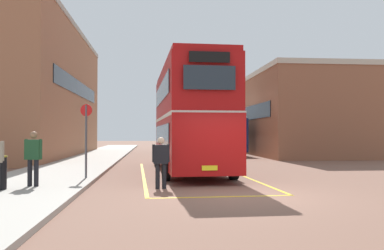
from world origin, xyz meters
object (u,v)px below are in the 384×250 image
Objects in this scene: pedestrian_boarding at (161,159)px; pedestrian_waiting_near at (33,154)px; single_deck_bus at (215,135)px; bus_stop_sign at (86,134)px; double_decker_bus at (189,117)px.

pedestrian_waiting_near is at bearing -178.41° from pedestrian_boarding.
pedestrian_waiting_near is (-3.92, -0.11, 0.17)m from pedestrian_boarding.
single_deck_bus is 5.83× the size of pedestrian_waiting_near.
bus_stop_sign is at bearing 141.46° from pedestrian_boarding.
bus_stop_sign reaches higher than pedestrian_waiting_near.
pedestrian_boarding is 0.97× the size of pedestrian_waiting_near.
double_decker_bus is 7.85m from pedestrian_waiting_near.
double_decker_bus is at bearing 75.92° from pedestrian_boarding.
double_decker_bus is 6.36× the size of pedestrian_waiting_near.
single_deck_bus is at bearing 76.93° from pedestrian_boarding.
pedestrian_waiting_near is at bearing -118.85° from bus_stop_sign.
pedestrian_waiting_near is 2.64m from bus_stop_sign.
double_decker_bus is 5.34m from bus_stop_sign.
pedestrian_waiting_near reaches higher than pedestrian_boarding.
bus_stop_sign is at bearing -111.35° from single_deck_bus.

